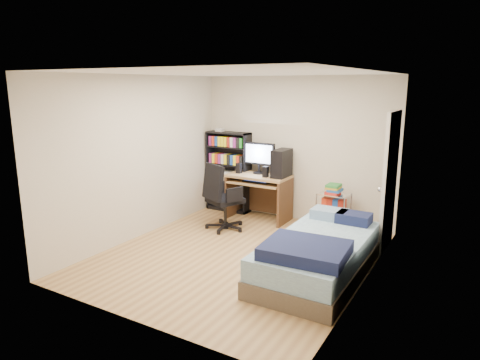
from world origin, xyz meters
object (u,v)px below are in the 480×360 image
Objects in this scene: media_shelf at (228,171)px; computer_desk at (266,179)px; bed at (318,255)px; office_chair at (223,209)px.

media_shelf is 1.15× the size of computer_desk.
computer_desk is 0.63× the size of bed.
computer_desk is at bearing -9.63° from media_shelf.
computer_desk is at bearing 133.17° from bed.
media_shelf reaches higher than bed.
media_shelf is 1.18m from office_chair.
media_shelf is at bearing 170.37° from computer_desk.
office_chair is (-0.36, -0.84, -0.38)m from computer_desk.
bed is at bearing -46.83° from computer_desk.
office_chair is (0.50, -0.99, -0.42)m from media_shelf.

